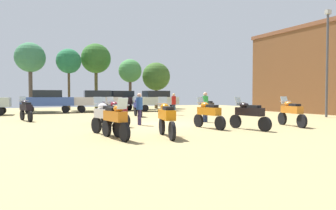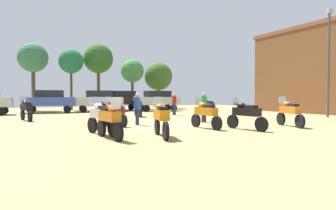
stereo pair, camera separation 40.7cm
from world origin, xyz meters
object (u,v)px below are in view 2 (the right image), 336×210
at_px(tree_5, 158,77).
at_px(car_4, 50,100).
at_px(tree_4, 33,58).
at_px(motorcycle_12, 161,117).
at_px(person_2, 137,107).
at_px(tree_7, 132,71).
at_px(motorcycle_2, 205,113).
at_px(car_1, 122,99).
at_px(motorcycle_6, 102,116).
at_px(motorcycle_10, 208,106).
at_px(car_6, 157,99).
at_px(motorcycle_3, 102,111).
at_px(person_1, 174,102).
at_px(person_3, 204,105).
at_px(lamp_post, 329,58).
at_px(motorcycle_1, 26,109).
at_px(tree_1, 71,62).
at_px(motorcycle_4, 110,119).
at_px(motorcycle_7, 290,112).
at_px(car_2, 99,99).
at_px(motorcycle_13, 138,106).
at_px(motorcycle_9, 246,114).
at_px(tree_3, 98,59).
at_px(motorcycle_8, 115,112).

bearing_deg(tree_5, car_4, -160.94).
bearing_deg(tree_4, motorcycle_12, -81.19).
height_order(person_2, tree_7, tree_7).
height_order(motorcycle_2, car_1, car_1).
distance_m(motorcycle_6, motorcycle_10, 13.46).
distance_m(car_6, tree_5, 6.59).
bearing_deg(motorcycle_3, tree_7, 74.16).
height_order(car_6, person_1, car_6).
height_order(person_3, lamp_post, lamp_post).
bearing_deg(person_2, motorcycle_12, 173.02).
bearing_deg(car_4, motorcycle_1, 172.83).
height_order(motorcycle_1, tree_1, tree_1).
height_order(motorcycle_4, motorcycle_6, motorcycle_6).
xyz_separation_m(motorcycle_7, car_2, (-5.52, 17.34, 0.43)).
relative_size(car_6, tree_1, 0.67).
bearing_deg(motorcycle_6, motorcycle_7, -21.49).
bearing_deg(car_1, motorcycle_13, 159.62).
bearing_deg(motorcycle_13, motorcycle_7, -57.31).
bearing_deg(lamp_post, tree_4, 132.95).
relative_size(car_4, tree_1, 0.69).
height_order(motorcycle_7, tree_7, tree_7).
height_order(motorcycle_9, tree_4, tree_4).
bearing_deg(motorcycle_12, car_4, 111.35).
xyz_separation_m(motorcycle_4, motorcycle_6, (0.00, 1.18, 0.01)).
relative_size(motorcycle_13, person_2, 1.37).
height_order(tree_3, lamp_post, lamp_post).
distance_m(motorcycle_13, tree_1, 13.51).
distance_m(motorcycle_4, tree_7, 24.03).
bearing_deg(tree_3, person_3, -85.21).
height_order(motorcycle_4, lamp_post, lamp_post).
height_order(car_1, lamp_post, lamp_post).
relative_size(motorcycle_13, car_1, 0.50).
xyz_separation_m(motorcycle_3, motorcycle_12, (0.81, -5.86, 0.02)).
distance_m(motorcycle_1, tree_7, 17.13).
bearing_deg(car_1, person_2, 155.07).
bearing_deg(car_4, motorcycle_10, -120.42).
xyz_separation_m(car_1, lamp_post, (10.32, -15.16, 3.01)).
xyz_separation_m(motorcycle_3, tree_4, (-2.85, 17.75, 4.62)).
bearing_deg(person_1, motorcycle_8, 113.99).
bearing_deg(tree_1, car_6, -38.06).
relative_size(motorcycle_4, lamp_post, 0.28).
distance_m(motorcycle_6, person_2, 4.02).
relative_size(motorcycle_7, tree_5, 0.40).
relative_size(motorcycle_6, person_2, 1.35).
relative_size(car_1, tree_3, 0.62).
bearing_deg(motorcycle_8, motorcycle_13, 46.63).
bearing_deg(tree_7, motorcycle_4, -110.97).
bearing_deg(motorcycle_10, tree_3, 112.69).
xyz_separation_m(motorcycle_6, tree_3, (4.95, 22.48, 4.94)).
relative_size(motorcycle_10, lamp_post, 0.30).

